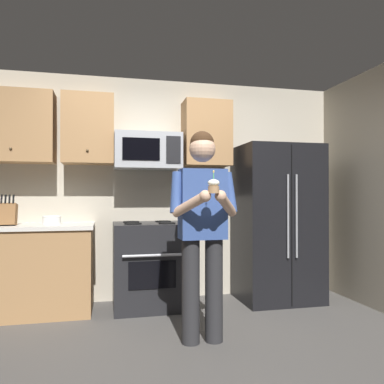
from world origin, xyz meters
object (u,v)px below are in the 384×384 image
(cupcake, at_px, (214,186))
(microwave, at_px, (148,151))
(oven_range, at_px, (149,265))
(bowl_large_white, at_px, (52,220))
(refrigerator, at_px, (277,223))
(knife_block, at_px, (8,214))
(person, at_px, (203,223))

(cupcake, bearing_deg, microwave, 101.95)
(oven_range, relative_size, bowl_large_white, 4.94)
(refrigerator, xyz_separation_m, cupcake, (-1.17, -1.39, 0.39))
(knife_block, bearing_deg, oven_range, 1.19)
(knife_block, height_order, person, person)
(knife_block, height_order, bowl_large_white, knife_block)
(bowl_large_white, bearing_deg, person, -39.75)
(oven_range, distance_m, person, 1.26)
(refrigerator, distance_m, person, 1.58)
(knife_block, xyz_separation_m, person, (1.75, -1.07, -0.04))
(person, xyz_separation_m, cupcake, (0.00, -0.33, 0.30))
(microwave, bearing_deg, person, -74.95)
(knife_block, height_order, cupcake, cupcake)
(oven_range, bearing_deg, refrigerator, -1.50)
(oven_range, height_order, microwave, microwave)
(microwave, relative_size, knife_block, 2.31)
(microwave, distance_m, knife_block, 1.58)
(knife_block, xyz_separation_m, cupcake, (1.75, -1.40, 0.26))
(microwave, height_order, bowl_large_white, microwave)
(knife_block, bearing_deg, cupcake, -38.69)
(microwave, height_order, refrigerator, microwave)
(oven_range, bearing_deg, cupcake, -77.08)
(oven_range, xyz_separation_m, microwave, (0.00, 0.12, 1.26))
(oven_range, height_order, cupcake, cupcake)
(microwave, distance_m, refrigerator, 1.72)
(person, bearing_deg, cupcake, -90.00)
(microwave, relative_size, cupcake, 4.26)
(oven_range, relative_size, person, 0.53)
(cupcake, bearing_deg, bowl_large_white, 132.85)
(microwave, bearing_deg, oven_range, -90.02)
(refrigerator, relative_size, person, 1.02)
(bowl_large_white, bearing_deg, knife_block, -174.33)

